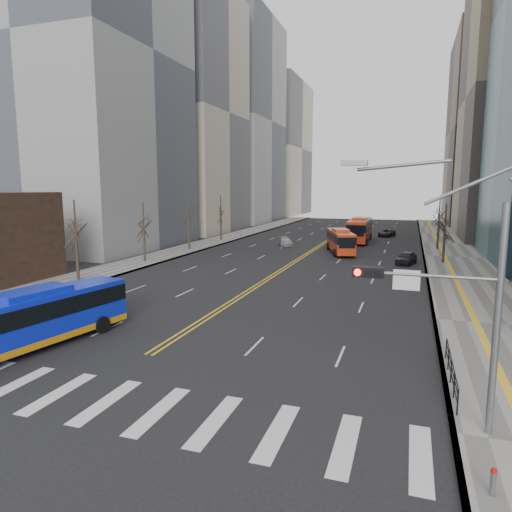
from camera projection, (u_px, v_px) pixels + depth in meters
ground at (82, 397)px, 18.56m from camera, size 220.00×220.00×0.00m
sidewalk_right at (454, 257)px, 55.13m from camera, size 7.00×130.00×0.15m
sidewalk_left at (199, 246)px, 65.92m from camera, size 5.00×130.00×0.15m
crosswalk at (82, 397)px, 18.56m from camera, size 26.70×4.00×0.01m
centerline at (325, 243)px, 70.06m from camera, size 0.55×100.00×0.01m
office_towers at (342, 97)px, 79.08m from camera, size 83.00×134.00×58.00m
signal_mast at (452, 296)px, 15.33m from camera, size 5.37×0.37×9.39m
pedestrian_railing at (451, 368)px, 19.52m from camera, size 0.06×6.06×1.02m
street_trees at (232, 219)px, 52.46m from camera, size 35.20×47.20×7.60m
blue_bus at (35, 317)px, 24.02m from camera, size 4.19×11.11×3.19m
red_bus_near at (340, 240)px, 58.74m from camera, size 5.12×10.10×3.16m
red_bus_far at (360, 228)px, 70.80m from camera, size 3.13×12.15×3.82m
car_dark_mid at (406, 258)px, 50.62m from camera, size 2.59×4.37×1.39m
car_silver at (285, 242)px, 66.32m from camera, size 3.28×4.56×1.23m
car_dark_far at (387, 233)px, 78.77m from camera, size 3.10×4.88×1.25m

